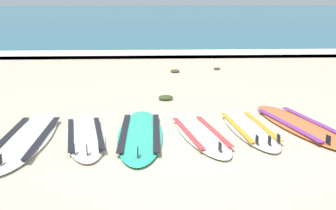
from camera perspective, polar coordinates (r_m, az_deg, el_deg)
The scene contains 12 objects.
ground_plane at distance 5.95m, azimuth 2.03°, elevation -4.82°, with size 80.00×80.00×0.00m, color #C1B599.
sea at distance 43.58m, azimuth -2.17°, elevation 11.53°, with size 80.00×60.00×0.10m, color #23667A.
wave_foam_strip at distance 14.33m, azimuth -0.82°, elevation 6.52°, with size 80.00×1.33×0.11m, color white.
surfboard_0 at distance 6.29m, azimuth -17.71°, elevation -4.12°, with size 0.68×2.59×0.18m.
surfboard_1 at distance 6.21m, azimuth -10.54°, elevation -3.90°, with size 0.86×2.17×0.18m.
surfboard_2 at distance 6.19m, azimuth -3.57°, elevation -3.73°, with size 0.66×2.48×0.18m.
surfboard_3 at distance 6.21m, azimuth 4.16°, elevation -3.70°, with size 0.87×2.13×0.18m.
surfboard_4 at distance 6.54m, azimuth 10.31°, elevation -2.98°, with size 0.71×2.12×0.18m.
surfboard_5 at distance 6.87m, azimuth 16.60°, elevation -2.51°, with size 1.15×2.57×0.18m.
seaweed_clump_near_shoreline at distance 11.73m, azimuth 6.27°, elevation 4.65°, with size 0.17×0.14×0.06m, color #384723.
seaweed_clump_mid_sand at distance 11.23m, azimuth 0.90°, elevation 4.36°, with size 0.23×0.19×0.08m, color #4C4228.
seaweed_clump_by_the_boards at distance 8.29m, azimuth -0.30°, elevation 0.95°, with size 0.27×0.22×0.10m, color #384723.
Camera 1 is at (-0.48, -5.62, 1.92)m, focal length 47.74 mm.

